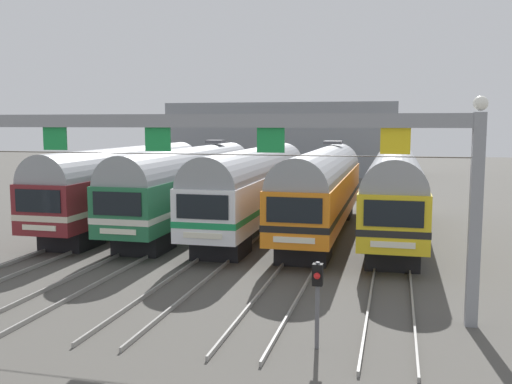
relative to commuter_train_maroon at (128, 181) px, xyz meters
The scene contains 10 objects.
ground_plane 8.23m from the commuter_train_maroon, ahead, with size 160.00×160.00×0.00m, color #4C4944.
track_bed 18.88m from the commuter_train_maroon, 65.40° to the left, with size 17.07×70.00×0.15m.
commuter_train_maroon is the anchor object (origin of this frame).
commuter_train_green 3.89m from the commuter_train_maroon, ahead, with size 2.88×18.06×5.05m.
commuter_train_white 7.78m from the commuter_train_maroon, ahead, with size 2.88×18.06×4.77m.
commuter_train_orange 11.67m from the commuter_train_maroon, ahead, with size 2.88×18.06×5.05m.
commuter_train_yellow 15.57m from the commuter_train_maroon, ahead, with size 2.88×18.06×5.05m.
catenary_gantry 15.79m from the commuter_train_maroon, 60.03° to the right, with size 20.81×0.44×6.97m.
yard_signal_mast 21.36m from the commuter_train_maroon, 50.32° to the right, with size 0.28×0.35×2.43m.
maintenance_building 38.59m from the commuter_train_maroon, 86.87° to the left, with size 27.12×10.00×8.53m, color gray.
Camera 1 is at (7.83, -31.70, 6.18)m, focal length 40.61 mm.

